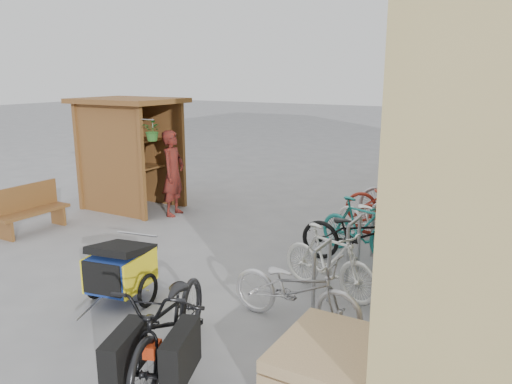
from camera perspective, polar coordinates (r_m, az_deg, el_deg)
The scene contains 17 objects.
ground at distance 7.64m, azimuth -8.99°, elevation -9.18°, with size 80.00×80.00×0.00m, color gray.
kiosk at distance 11.17m, azimuth -14.60°, elevation 5.99°, with size 2.49×1.65×2.40m.
bike_rack at distance 8.50m, azimuth 13.70°, elevation -3.34°, with size 0.05×5.35×0.86m.
pallet_stack at distance 5.10m, azimuth 8.77°, elevation -18.77°, with size 1.00×1.20×0.40m.
bench at distance 10.25m, azimuth -24.46°, elevation -1.71°, with size 0.42×1.40×0.88m.
shopping_carts at distance 12.35m, azimuth 22.29°, elevation 1.43°, with size 0.54×1.48×0.96m.
child_trailer at distance 6.75m, azimuth -15.23°, elevation -8.37°, with size 0.90×1.45×0.83m.
cargo_bike at distance 5.15m, azimuth -9.77°, elevation -14.50°, with size 1.30×2.10×1.04m.
person_kiosk at distance 10.49m, azimuth -9.44°, elevation 2.12°, with size 0.65×0.43×1.78m, color maroon.
bike_0 at distance 5.98m, azimuth 4.55°, elevation -10.99°, with size 0.59×1.69×0.89m, color #B6B6BB.
bike_1 at distance 6.80m, azimuth 8.34°, elevation -7.80°, with size 0.44×1.55×0.93m, color silver.
bike_2 at distance 7.84m, azimuth 11.58°, elevation -4.86°, with size 0.65×1.86×0.98m, color black.
bike_3 at distance 8.27m, azimuth 11.88°, elevation -4.02°, with size 0.45×1.58×0.95m, color #1E7B75.
bike_4 at distance 8.95m, azimuth 13.53°, elevation -3.03°, with size 0.58×1.66×0.87m, color silver.
bike_5 at distance 9.34m, azimuth 15.74°, elevation -2.33°, with size 0.43×1.53×0.92m, color maroon.
bike_6 at distance 10.08m, azimuth 15.43°, elevation -1.02°, with size 0.64×1.84×0.97m, color maroon.
bike_7 at distance 10.42m, azimuth 16.59°, elevation -0.34°, with size 0.50×1.78×1.07m, color #B6B6BB.
Camera 1 is at (4.47, -5.46, 2.91)m, focal length 35.00 mm.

